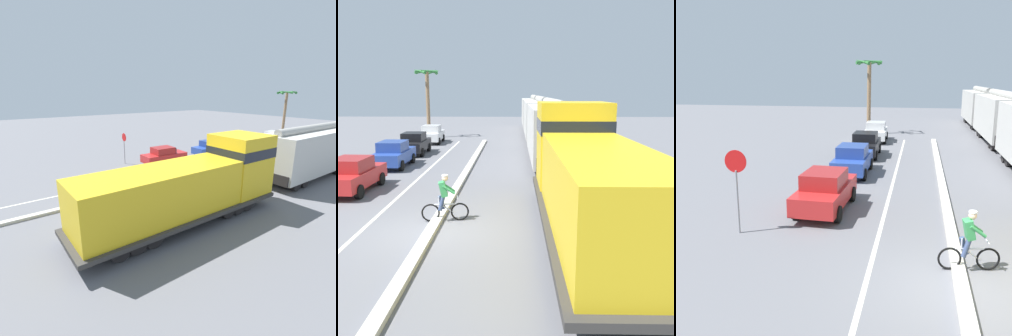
# 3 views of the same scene
# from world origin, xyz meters

# --- Properties ---
(ground_plane) EXTENTS (120.00, 120.00, 0.00)m
(ground_plane) POSITION_xyz_m (0.00, 0.00, 0.00)
(ground_plane) COLOR slate
(median_curb) EXTENTS (0.36, 36.00, 0.16)m
(median_curb) POSITION_xyz_m (0.00, 6.00, 0.08)
(median_curb) COLOR beige
(median_curb) RESTS_ON ground
(lane_stripe) EXTENTS (0.14, 36.00, 0.01)m
(lane_stripe) POSITION_xyz_m (-2.40, 6.00, 0.00)
(lane_stripe) COLOR silver
(lane_stripe) RESTS_ON ground
(locomotive) EXTENTS (3.10, 11.61, 4.20)m
(locomotive) POSITION_xyz_m (5.18, 0.17, 1.80)
(locomotive) COLOR gold
(locomotive) RESTS_ON ground
(hopper_car_lead) EXTENTS (2.90, 10.60, 4.18)m
(hopper_car_lead) POSITION_xyz_m (5.18, 12.32, 2.08)
(hopper_car_lead) COLOR beige
(hopper_car_lead) RESTS_ON ground
(hopper_car_middle) EXTENTS (2.90, 10.60, 4.18)m
(hopper_car_middle) POSITION_xyz_m (5.18, 23.92, 2.08)
(hopper_car_middle) COLOR #BBB8B1
(hopper_car_middle) RESTS_ON ground
(hopper_car_trailing) EXTENTS (2.90, 10.60, 4.18)m
(hopper_car_trailing) POSITION_xyz_m (5.18, 35.52, 2.08)
(hopper_car_trailing) COLOR #B2AFA8
(hopper_car_trailing) RESTS_ON ground
(parked_car_red) EXTENTS (1.95, 4.26, 1.62)m
(parked_car_red) POSITION_xyz_m (-4.77, 5.28, 0.82)
(parked_car_red) COLOR red
(parked_car_red) RESTS_ON ground
(parked_car_blue) EXTENTS (1.84, 4.20, 1.62)m
(parked_car_blue) POSITION_xyz_m (-4.70, 11.38, 0.82)
(parked_car_blue) COLOR #28479E
(parked_car_blue) RESTS_ON ground
(parked_car_black) EXTENTS (1.89, 4.23, 1.62)m
(parked_car_black) POSITION_xyz_m (-4.70, 16.48, 0.82)
(parked_car_black) COLOR black
(parked_car_black) RESTS_ON ground
(parked_car_white) EXTENTS (1.94, 4.26, 1.62)m
(parked_car_white) POSITION_xyz_m (-4.71, 22.84, 0.82)
(parked_car_white) COLOR silver
(parked_car_white) RESTS_ON ground
(cyclist) EXTENTS (1.70, 0.52, 1.71)m
(cyclist) POSITION_xyz_m (0.26, 1.10, 0.82)
(cyclist) COLOR black
(cyclist) RESTS_ON ground
(palm_tree_near) EXTENTS (2.74, 2.79, 6.87)m
(palm_tree_near) POSITION_xyz_m (-5.87, 26.85, 5.11)
(palm_tree_near) COLOR #846647
(palm_tree_near) RESTS_ON ground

